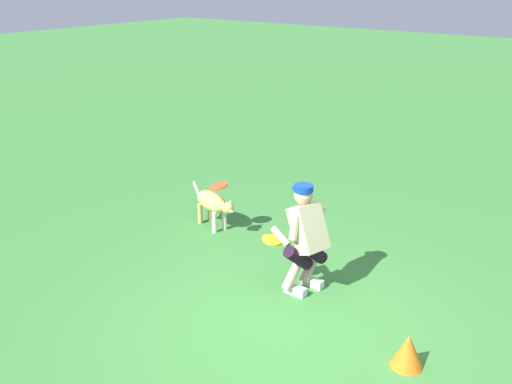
% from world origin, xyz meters
% --- Properties ---
extents(ground_plane, '(60.00, 60.00, 0.00)m').
position_xyz_m(ground_plane, '(0.00, 0.00, 0.00)').
color(ground_plane, '#3E843A').
extents(person, '(0.65, 0.66, 1.29)m').
position_xyz_m(person, '(0.27, -0.81, 0.70)').
color(person, silver).
rests_on(person, ground_plane).
extents(dog, '(1.05, 0.46, 0.55)m').
position_xyz_m(dog, '(2.29, -1.53, 0.37)').
color(dog, tan).
rests_on(dog, ground_plane).
extents(frisbee_flying, '(0.36, 0.36, 0.09)m').
position_xyz_m(frisbee_flying, '(2.10, -1.43, 0.71)').
color(frisbee_flying, '#EE4E1F').
extents(frisbee_held, '(0.34, 0.34, 0.07)m').
position_xyz_m(frisbee_held, '(0.61, -0.64, 0.61)').
color(frisbee_held, yellow).
rests_on(frisbee_held, person).
extents(training_cone, '(0.31, 0.31, 0.34)m').
position_xyz_m(training_cone, '(-1.28, -0.21, 0.17)').
color(training_cone, orange).
rests_on(training_cone, ground_plane).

